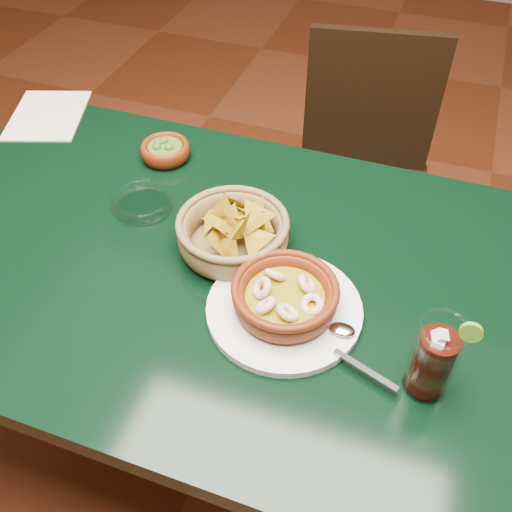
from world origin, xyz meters
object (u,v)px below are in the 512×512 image
(dining_table, at_px, (194,288))
(cola_drink, at_px, (434,359))
(shrimp_plate, at_px, (285,300))
(chip_basket, at_px, (233,233))
(dining_chair, at_px, (362,177))

(dining_table, height_order, cola_drink, cola_drink)
(shrimp_plate, xyz_separation_m, chip_basket, (-0.14, 0.12, 0.01))
(dining_chair, height_order, chip_basket, chip_basket)
(dining_chair, height_order, cola_drink, cola_drink)
(shrimp_plate, bearing_deg, chip_basket, 139.61)
(dining_table, relative_size, chip_basket, 4.98)
(dining_table, xyz_separation_m, dining_chair, (0.21, 0.70, -0.18))
(chip_basket, bearing_deg, dining_table, -149.66)
(shrimp_plate, distance_m, cola_drink, 0.26)
(dining_table, relative_size, dining_chair, 1.39)
(dining_table, distance_m, chip_basket, 0.16)
(dining_table, bearing_deg, dining_chair, 73.17)
(dining_chair, distance_m, shrimp_plate, 0.84)
(dining_table, bearing_deg, chip_basket, 30.34)
(cola_drink, bearing_deg, chip_basket, 154.45)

